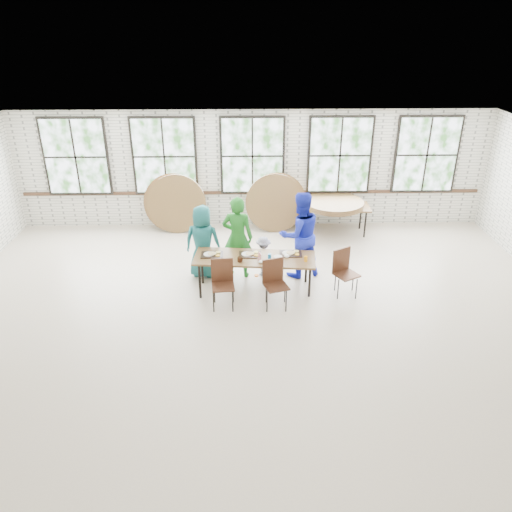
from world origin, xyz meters
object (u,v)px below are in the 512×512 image
(storage_table, at_px, (333,208))
(chair_near_left, at_px, (223,279))
(chair_near_right, at_px, (274,279))
(dining_table, at_px, (255,259))

(storage_table, bearing_deg, chair_near_left, -125.44)
(chair_near_right, bearing_deg, chair_near_left, 160.60)
(dining_table, xyz_separation_m, storage_table, (2.04, 2.87, -0.00))
(chair_near_left, bearing_deg, storage_table, 46.73)
(dining_table, distance_m, chair_near_left, 0.84)
(dining_table, relative_size, chair_near_right, 2.60)
(chair_near_left, height_order, chair_near_right, same)
(chair_near_left, relative_size, chair_near_right, 1.00)
(chair_near_right, height_order, storage_table, chair_near_right)
(chair_near_left, xyz_separation_m, storage_table, (2.65, 3.43, 0.13))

